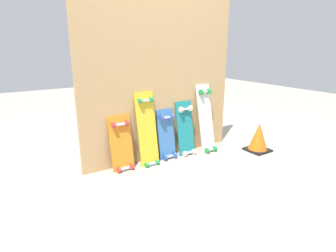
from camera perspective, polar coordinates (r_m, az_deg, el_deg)
The scene contains 8 objects.
ground_plane at distance 3.30m, azimuth -0.66°, elevation -6.34°, with size 12.00×12.00×0.00m, color #A89E8E.
plywood_wall_panel at distance 3.12m, azimuth -1.41°, elevation 9.79°, with size 1.87×0.04×1.83m, color tan.
skateboard_orange at distance 2.96m, azimuth -9.27°, elevation -4.03°, with size 0.24×0.17×0.64m.
skateboard_yellow at distance 3.03m, azimuth -4.16°, elevation -1.27°, with size 0.22×0.21×0.85m.
skateboard_blue at distance 3.21m, azimuth -0.21°, elevation -2.18°, with size 0.21×0.16×0.63m.
skateboard_teal at distance 3.33m, azimuth 3.60°, elevation -1.00°, with size 0.22×0.19×0.69m.
skateboard_white at distance 3.45m, azimuth 7.69°, elevation 1.00°, with size 0.19×0.25×0.86m.
traffic_cone at distance 3.61m, azimuth 17.75°, elevation -2.21°, with size 0.26×0.26×0.35m.
Camera 1 is at (-1.61, -2.58, 1.27)m, focal length 30.31 mm.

